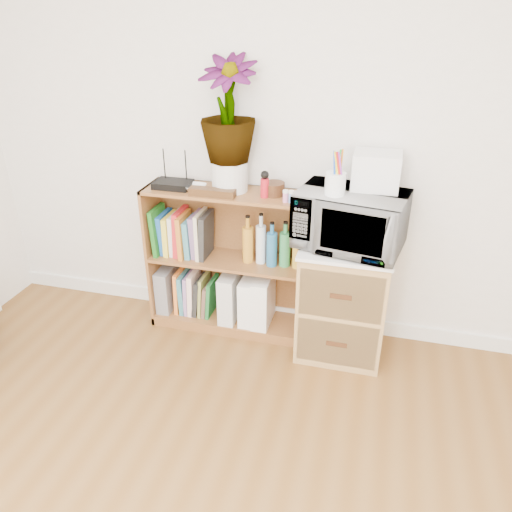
% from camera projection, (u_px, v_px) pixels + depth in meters
% --- Properties ---
extents(skirting_board, '(4.00, 0.02, 0.10)m').
position_uv_depth(skirting_board, '(284.00, 314.00, 3.41)').
color(skirting_board, white).
rests_on(skirting_board, ground).
extents(bookshelf, '(1.00, 0.30, 0.95)m').
position_uv_depth(bookshelf, '(227.00, 262.00, 3.18)').
color(bookshelf, brown).
rests_on(bookshelf, ground).
extents(wicker_unit, '(0.50, 0.45, 0.70)m').
position_uv_depth(wicker_unit, '(343.00, 300.00, 3.00)').
color(wicker_unit, '#9E7542').
rests_on(wicker_unit, ground).
extents(microwave, '(0.64, 0.49, 0.32)m').
position_uv_depth(microwave, '(350.00, 220.00, 2.75)').
color(microwave, silver).
rests_on(microwave, wicker_unit).
extents(pen_cup, '(0.11, 0.11, 0.12)m').
position_uv_depth(pen_cup, '(335.00, 184.00, 2.62)').
color(pen_cup, white).
rests_on(pen_cup, microwave).
extents(small_appliance, '(0.25, 0.21, 0.20)m').
position_uv_depth(small_appliance, '(376.00, 171.00, 2.69)').
color(small_appliance, white).
rests_on(small_appliance, microwave).
extents(router, '(0.22, 0.15, 0.04)m').
position_uv_depth(router, '(173.00, 184.00, 3.01)').
color(router, black).
rests_on(router, bookshelf).
extents(white_bowl, '(0.13, 0.13, 0.03)m').
position_uv_depth(white_bowl, '(195.00, 188.00, 2.97)').
color(white_bowl, white).
rests_on(white_bowl, bookshelf).
extents(plant_pot, '(0.21, 0.21, 0.18)m').
position_uv_depth(plant_pot, '(230.00, 176.00, 2.93)').
color(plant_pot, silver).
rests_on(plant_pot, bookshelf).
extents(potted_plant, '(0.33, 0.33, 0.58)m').
position_uv_depth(potted_plant, '(228.00, 110.00, 2.76)').
color(potted_plant, '#336D2B').
rests_on(potted_plant, plant_pot).
extents(trinket_box, '(0.27, 0.07, 0.04)m').
position_uv_depth(trinket_box, '(212.00, 192.00, 2.87)').
color(trinket_box, '#381F0F').
rests_on(trinket_box, bookshelf).
extents(kokeshi_doll, '(0.05, 0.05, 0.11)m').
position_uv_depth(kokeshi_doll, '(265.00, 188.00, 2.84)').
color(kokeshi_doll, red).
rests_on(kokeshi_doll, bookshelf).
extents(wooden_bowl, '(0.13, 0.13, 0.07)m').
position_uv_depth(wooden_bowl, '(274.00, 189.00, 2.88)').
color(wooden_bowl, '#34190E').
rests_on(wooden_bowl, bookshelf).
extents(paint_jars, '(0.12, 0.04, 0.06)m').
position_uv_depth(paint_jars, '(291.00, 198.00, 2.77)').
color(paint_jars, pink).
rests_on(paint_jars, bookshelf).
extents(file_box, '(0.09, 0.24, 0.30)m').
position_uv_depth(file_box, '(168.00, 288.00, 3.39)').
color(file_box, slate).
rests_on(file_box, bookshelf).
extents(magazine_holder_left, '(0.10, 0.26, 0.33)m').
position_uv_depth(magazine_holder_left, '(231.00, 295.00, 3.27)').
color(magazine_holder_left, silver).
rests_on(magazine_holder_left, bookshelf).
extents(magazine_holder_mid, '(0.10, 0.25, 0.31)m').
position_uv_depth(magazine_holder_mid, '(250.00, 299.00, 3.24)').
color(magazine_holder_mid, white).
rests_on(magazine_holder_mid, bookshelf).
extents(magazine_holder_right, '(0.11, 0.27, 0.33)m').
position_uv_depth(magazine_holder_right, '(263.00, 299.00, 3.22)').
color(magazine_holder_right, white).
rests_on(magazine_holder_right, bookshelf).
extents(cookbooks, '(0.36, 0.20, 0.31)m').
position_uv_depth(cookbooks, '(183.00, 234.00, 3.17)').
color(cookbooks, '#1A651B').
rests_on(cookbooks, bookshelf).
extents(liquor_bottles, '(0.38, 0.07, 0.32)m').
position_uv_depth(liquor_bottles, '(272.00, 242.00, 3.03)').
color(liquor_bottles, '#C28324').
rests_on(liquor_bottles, bookshelf).
extents(lower_books, '(0.26, 0.19, 0.30)m').
position_uv_depth(lower_books, '(196.00, 293.00, 3.35)').
color(lower_books, orange).
rests_on(lower_books, bookshelf).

